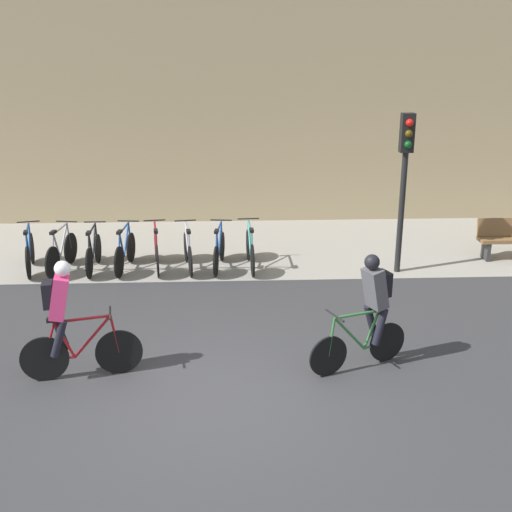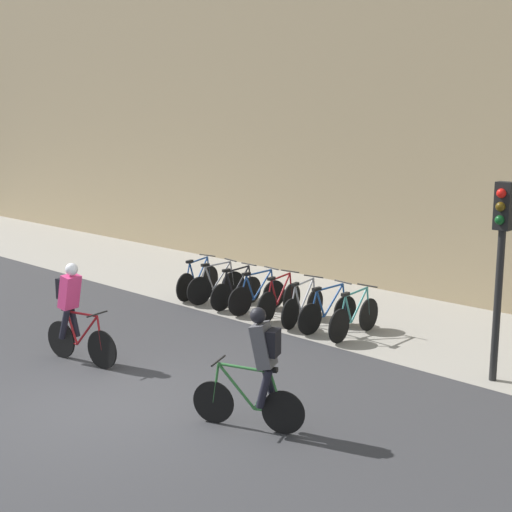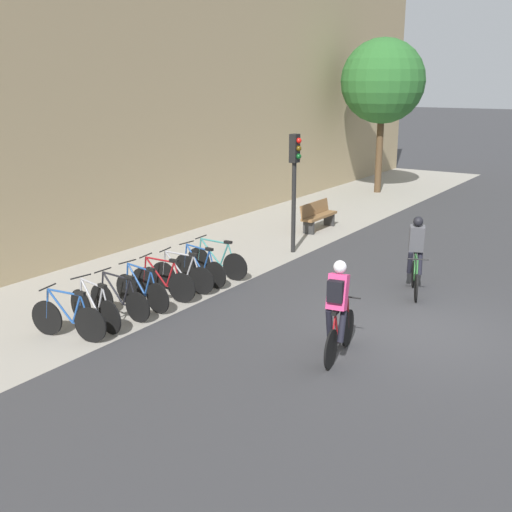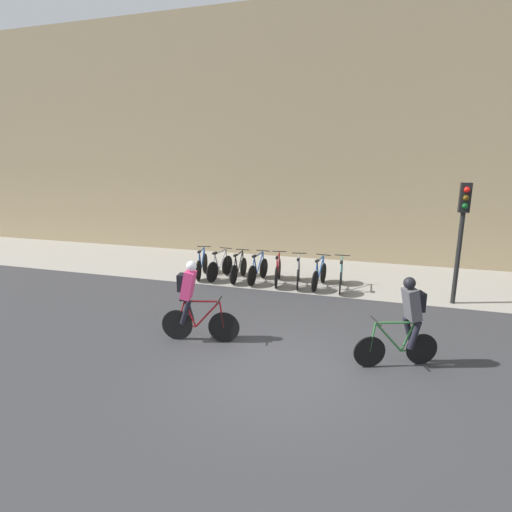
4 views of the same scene
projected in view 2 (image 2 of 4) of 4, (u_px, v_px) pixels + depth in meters
ground at (112, 405)px, 10.71m from camera, size 200.00×200.00×0.00m
kerb_strip at (370, 316)px, 15.51m from camera, size 44.00×4.50×0.01m
building_facade at (440, 95)px, 16.42m from camera, size 44.00×0.60×9.55m
cyclist_pink at (73, 310)px, 12.46m from camera, size 1.69×0.53×1.78m
cyclist_grey at (260, 365)px, 9.67m from camera, size 1.53×0.73×1.75m
parked_bike_0 at (198, 281)px, 17.09m from camera, size 0.50×1.63×0.97m
parked_bike_1 at (216, 285)px, 16.64m from camera, size 0.46×1.62×0.97m
parked_bike_2 at (236, 290)px, 16.20m from camera, size 0.46×1.62×0.95m
parked_bike_3 at (257, 295)px, 15.75m from camera, size 0.46×1.63×0.96m
parked_bike_4 at (279, 300)px, 15.31m from camera, size 0.46×1.63×0.97m
parked_bike_5 at (303, 306)px, 14.86m from camera, size 0.46×1.62×0.95m
parked_bike_6 at (328, 311)px, 14.42m from camera, size 0.46×1.64×0.95m
parked_bike_7 at (354, 317)px, 13.97m from camera, size 0.46×1.73×0.97m
traffic_light_pole at (501, 244)px, 11.27m from camera, size 0.26×0.30×3.26m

